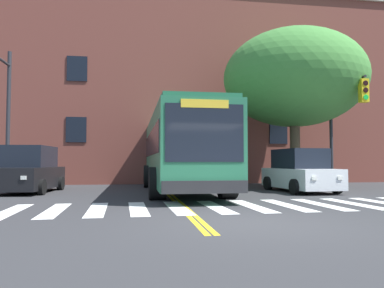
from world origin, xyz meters
The scene contains 11 objects.
ground_plane centered at (0.00, 0.00, 0.00)m, with size 120.00×120.00×0.00m, color #303033.
crosswalk centered at (-0.75, 2.72, 0.00)m, with size 14.45×3.63×0.01m.
lane_line_yellow_inner centered at (-1.20, 16.72, 0.00)m, with size 0.12×36.00×0.01m, color gold.
lane_line_yellow_outer centered at (-1.04, 16.72, 0.00)m, with size 0.12×36.00×0.01m, color gold.
city_bus centered at (-0.54, 8.42, 1.78)m, with size 3.00×11.41×3.28m.
car_black_near_lane centered at (-6.76, 8.69, 0.87)m, with size 2.31×4.22×1.91m.
car_white_far_lane centered at (4.45, 7.43, 0.82)m, with size 2.25×4.14×1.80m.
car_grey_behind_bus centered at (-0.08, 18.09, 0.82)m, with size 2.17×4.73×1.80m.
traffic_light_near_corner centered at (7.15, 8.49, 3.55)m, with size 0.34×2.97×5.34m.
street_tree_curbside_large centered at (5.32, 9.83, 5.37)m, with size 9.53×9.49×7.76m.
building_facade centered at (0.15, 18.55, 6.07)m, with size 43.74×9.90×12.12m.
Camera 1 is at (-2.42, -7.56, 1.26)m, focal length 35.00 mm.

